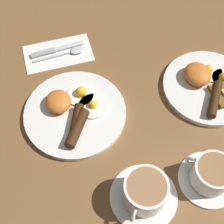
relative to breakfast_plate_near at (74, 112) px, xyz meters
The scene contains 8 objects.
ground_plane 0.01m from the breakfast_plate_near, 77.39° to the left, with size 3.00×3.00×0.00m, color brown.
breakfast_plate_near is the anchor object (origin of this frame).
breakfast_plate_far 0.38m from the breakfast_plate_near, 86.39° to the left, with size 0.25×0.25×0.05m.
teacup_near 0.28m from the breakfast_plate_near, 20.60° to the left, with size 0.16×0.16×0.08m.
teacup_far 0.37m from the breakfast_plate_near, 44.12° to the left, with size 0.14×0.14×0.07m.
napkin 0.22m from the breakfast_plate_near, behind, with size 0.11×0.20×0.01m, color white.
knife 0.24m from the breakfast_plate_near, behind, with size 0.03×0.16×0.01m.
spoon 0.22m from the breakfast_plate_near, 169.03° to the left, with size 0.03×0.16×0.01m.
Camera 1 is at (0.44, -0.03, 0.71)m, focal length 50.00 mm.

